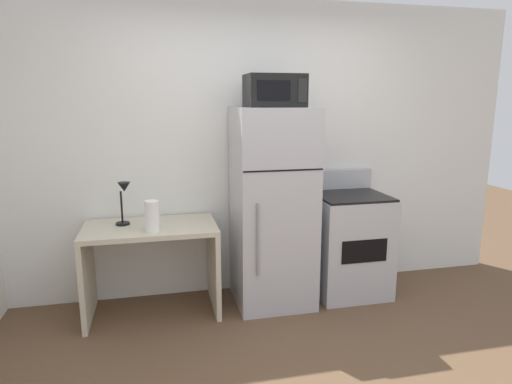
% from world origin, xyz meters
% --- Properties ---
extents(wall_back_white, '(5.00, 0.10, 2.60)m').
position_xyz_m(wall_back_white, '(0.00, 1.70, 1.30)').
color(wall_back_white, white).
rests_on(wall_back_white, ground).
extents(desk, '(1.06, 0.61, 0.75)m').
position_xyz_m(desk, '(-0.93, 1.32, 0.52)').
color(desk, beige).
rests_on(desk, ground).
extents(desk_lamp, '(0.14, 0.12, 0.35)m').
position_xyz_m(desk_lamp, '(-1.13, 1.39, 0.99)').
color(desk_lamp, black).
rests_on(desk_lamp, desk).
extents(paper_towel_roll, '(0.11, 0.11, 0.24)m').
position_xyz_m(paper_towel_roll, '(-0.91, 1.16, 0.87)').
color(paper_towel_roll, white).
rests_on(paper_towel_roll, desk).
extents(refrigerator, '(0.65, 0.66, 1.69)m').
position_xyz_m(refrigerator, '(0.09, 1.31, 0.84)').
color(refrigerator, '#B7B7BC').
rests_on(refrigerator, ground).
extents(microwave, '(0.46, 0.35, 0.26)m').
position_xyz_m(microwave, '(0.09, 1.29, 1.82)').
color(microwave, black).
rests_on(microwave, refrigerator).
extents(oven_range, '(0.64, 0.61, 1.10)m').
position_xyz_m(oven_range, '(0.82, 1.33, 0.47)').
color(oven_range, '#B7B7BC').
rests_on(oven_range, ground).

